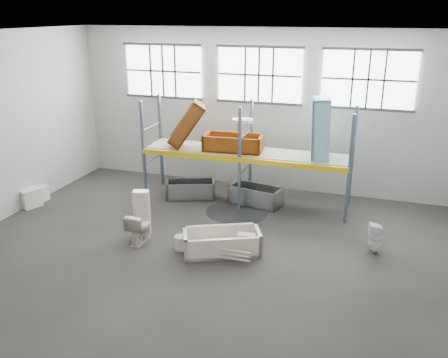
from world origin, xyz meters
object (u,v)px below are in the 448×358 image
at_px(steel_tub_right, 256,195).
at_px(carton_near, 28,197).
at_px(bucket, 181,243).
at_px(cistern_tall, 142,213).
at_px(rust_tub_flat, 233,143).
at_px(blue_tub_upright, 321,130).
at_px(bathtub_beige, 222,242).
at_px(toilet_white, 376,238).
at_px(toilet_beige, 139,227).
at_px(steel_tub_left, 191,189).

height_order(steel_tub_right, carton_near, steel_tub_right).
distance_m(steel_tub_right, bucket, 3.47).
distance_m(cistern_tall, rust_tub_flat, 3.51).
bearing_deg(carton_near, blue_tub_upright, 15.59).
bearing_deg(cistern_tall, carton_near, 153.89).
relative_size(bathtub_beige, toilet_white, 2.42).
height_order(blue_tub_upright, carton_near, blue_tub_upright).
distance_m(bathtub_beige, toilet_white, 3.64).
bearing_deg(blue_tub_upright, carton_near, -164.41).
xyz_separation_m(blue_tub_upright, carton_near, (-8.10, -2.26, -2.12)).
height_order(cistern_tall, carton_near, cistern_tall).
bearing_deg(rust_tub_flat, bathtub_beige, -77.44).
height_order(toilet_white, bucket, toilet_white).
height_order(toilet_beige, bucket, toilet_beige).
height_order(steel_tub_left, carton_near, carton_near).
bearing_deg(cistern_tall, toilet_beige, -89.99).
relative_size(toilet_beige, steel_tub_right, 0.52).
xyz_separation_m(steel_tub_left, carton_near, (-4.31, -2.09, 0.00)).
height_order(steel_tub_left, bucket, steel_tub_left).
xyz_separation_m(bathtub_beige, cistern_tall, (-2.22, 0.24, 0.34)).
xyz_separation_m(toilet_white, carton_near, (-9.80, -0.17, -0.10)).
bearing_deg(bathtub_beige, steel_tub_right, 64.96).
height_order(bathtub_beige, toilet_white, toilet_white).
height_order(steel_tub_left, blue_tub_upright, blue_tub_upright).
xyz_separation_m(toilet_beige, blue_tub_upright, (3.88, 3.34, 2.00)).
xyz_separation_m(cistern_tall, steel_tub_right, (2.23, 2.90, -0.33)).
bearing_deg(cistern_tall, bucket, -35.23).
height_order(cistern_tall, steel_tub_left, cistern_tall).
distance_m(bathtub_beige, cistern_tall, 2.26).
distance_m(toilet_beige, rust_tub_flat, 3.86).
height_order(toilet_beige, rust_tub_flat, rust_tub_flat).
xyz_separation_m(cistern_tall, carton_near, (-4.11, 0.70, -0.33)).
bearing_deg(carton_near, steel_tub_left, 25.84).
height_order(rust_tub_flat, carton_near, rust_tub_flat).
height_order(bathtub_beige, toilet_beige, toilet_beige).
height_order(bucket, carton_near, carton_near).
bearing_deg(rust_tub_flat, steel_tub_left, -174.02).
bearing_deg(carton_near, rust_tub_flat, 21.58).
xyz_separation_m(steel_tub_right, bucket, (-1.00, -3.32, -0.10)).
height_order(cistern_tall, rust_tub_flat, rust_tub_flat).
xyz_separation_m(bathtub_beige, bucket, (-0.99, -0.18, -0.09)).
bearing_deg(steel_tub_left, rust_tub_flat, 5.98).
height_order(steel_tub_right, rust_tub_flat, rust_tub_flat).
relative_size(toilet_white, steel_tub_right, 0.50).
distance_m(bucket, carton_near, 5.46).
distance_m(blue_tub_upright, bucket, 4.90).
bearing_deg(carton_near, cistern_tall, -9.71).
bearing_deg(toilet_beige, blue_tub_upright, -136.84).
relative_size(steel_tub_right, rust_tub_flat, 0.89).
height_order(rust_tub_flat, bucket, rust_tub_flat).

